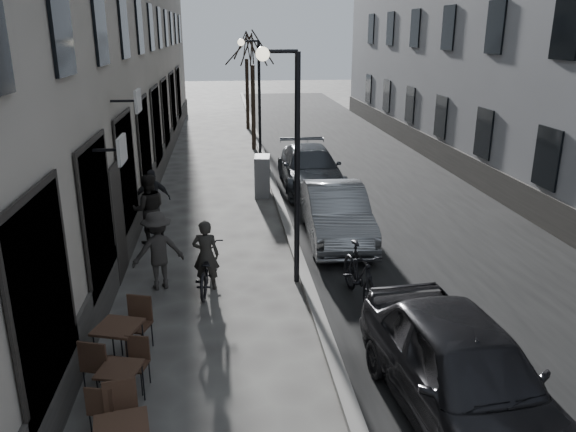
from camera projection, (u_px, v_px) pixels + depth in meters
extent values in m
cube|color=black|center=(359.00, 172.00, 22.55)|extent=(7.30, 60.00, 0.00)
cube|color=slate|center=(269.00, 173.00, 22.13)|extent=(0.25, 60.00, 0.12)
cylinder|color=black|center=(297.00, 174.00, 11.91)|extent=(0.12, 0.12, 5.00)
cylinder|color=black|center=(280.00, 51.00, 11.09)|extent=(0.70, 0.08, 0.08)
sphere|color=#FFF2CC|center=(263.00, 54.00, 11.07)|extent=(0.28, 0.28, 0.28)
cylinder|color=black|center=(260.00, 104.00, 23.23)|extent=(0.12, 0.12, 5.00)
cylinder|color=black|center=(250.00, 41.00, 22.41)|extent=(0.70, 0.08, 0.08)
sphere|color=#FFF2CC|center=(241.00, 42.00, 22.38)|extent=(0.28, 0.28, 0.28)
cylinder|color=black|center=(253.00, 108.00, 26.22)|extent=(0.20, 0.20, 3.90)
cylinder|color=black|center=(247.00, 94.00, 31.88)|extent=(0.20, 0.20, 3.90)
cube|color=#301D15|center=(121.00, 428.00, 6.83)|extent=(0.76, 0.76, 0.04)
cube|color=#301D15|center=(119.00, 369.00, 8.19)|extent=(0.70, 0.70, 0.04)
cylinder|color=black|center=(99.00, 399.00, 8.10)|extent=(0.02, 0.02, 0.67)
cylinder|color=black|center=(131.00, 401.00, 8.04)|extent=(0.02, 0.02, 0.67)
cylinder|color=black|center=(113.00, 379.00, 8.55)|extent=(0.02, 0.02, 0.67)
cylinder|color=black|center=(143.00, 381.00, 8.50)|extent=(0.02, 0.02, 0.67)
cube|color=#301D15|center=(118.00, 327.00, 9.12)|extent=(0.85, 0.85, 0.04)
cylinder|color=black|center=(96.00, 357.00, 9.04)|extent=(0.03, 0.03, 0.78)
cylinder|color=black|center=(128.00, 360.00, 8.94)|extent=(0.03, 0.03, 0.78)
cylinder|color=black|center=(113.00, 339.00, 9.57)|extent=(0.03, 0.03, 0.78)
cylinder|color=black|center=(144.00, 342.00, 9.46)|extent=(0.03, 0.03, 0.78)
cube|color=slate|center=(262.00, 176.00, 19.09)|extent=(0.59, 0.96, 1.37)
imported|color=black|center=(207.00, 268.00, 12.19)|extent=(0.84, 1.90, 0.97)
imported|color=#262521|center=(206.00, 255.00, 12.09)|extent=(0.61, 0.44, 1.58)
imported|color=black|center=(149.00, 209.00, 14.71)|extent=(1.04, 0.88, 1.87)
imported|color=#2D2A28|center=(158.00, 250.00, 12.11)|extent=(1.28, 0.97, 1.75)
imported|color=black|center=(152.00, 199.00, 15.89)|extent=(1.06, 0.57, 1.71)
imported|color=black|center=(464.00, 373.00, 7.92)|extent=(2.23, 4.77, 1.58)
imported|color=gray|center=(336.00, 213.00, 15.05)|extent=(1.74, 4.50, 1.46)
imported|color=#31353A|center=(310.00, 168.00, 20.00)|extent=(2.07, 5.02, 1.45)
imported|color=black|center=(360.00, 275.00, 11.53)|extent=(0.77, 2.09, 1.23)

